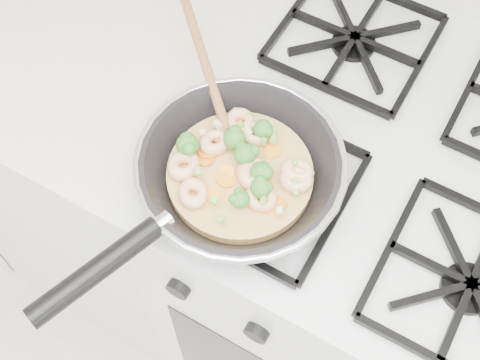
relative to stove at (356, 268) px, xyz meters
The scene contains 3 objects.
stove is the anchor object (origin of this frame).
counter_left 0.80m from the stove, behind, with size 1.00×0.60×0.90m.
skillet 0.55m from the stove, 136.31° to the right, with size 0.39×0.54×0.09m.
Camera 1 is at (0.04, 1.15, 1.70)m, focal length 48.63 mm.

